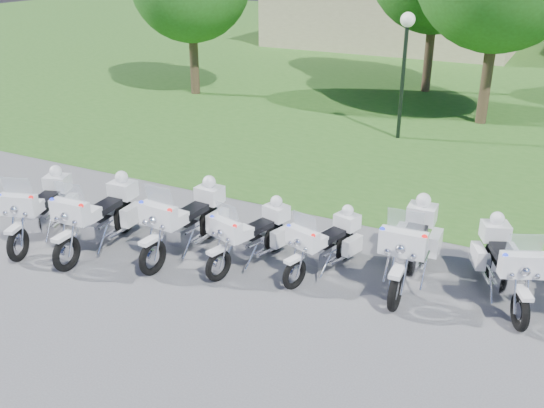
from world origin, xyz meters
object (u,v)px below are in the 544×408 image
at_px(motorcycle_0, 42,208).
at_px(motorcycle_5, 411,245).
at_px(motorcycle_2, 187,220).
at_px(motorcycle_4, 325,243).
at_px(motorcycle_1, 100,215).
at_px(lamp_post, 406,44).
at_px(motorcycle_3, 253,234).
at_px(motorcycle_6, 505,263).

xyz_separation_m(motorcycle_0, motorcycle_5, (7.28, 1.76, 0.04)).
height_order(motorcycle_2, motorcycle_4, motorcycle_2).
xyz_separation_m(motorcycle_0, motorcycle_1, (1.38, 0.22, 0.02)).
relative_size(motorcycle_5, lamp_post, 0.67).
distance_m(motorcycle_3, lamp_post, 9.57).
bearing_deg(motorcycle_1, motorcycle_2, -163.00).
xyz_separation_m(motorcycle_2, lamp_post, (1.54, 9.47, 2.23)).
relative_size(motorcycle_3, motorcycle_5, 0.82).
distance_m(motorcycle_1, motorcycle_5, 6.10).
height_order(motorcycle_2, motorcycle_3, motorcycle_2).
height_order(motorcycle_3, motorcycle_5, motorcycle_5).
bearing_deg(motorcycle_2, motorcycle_5, -163.88).
xyz_separation_m(motorcycle_0, motorcycle_2, (3.04, 0.84, 0.02)).
height_order(motorcycle_6, lamp_post, lamp_post).
bearing_deg(lamp_post, motorcycle_0, -113.97).
relative_size(motorcycle_2, motorcycle_5, 0.97).
bearing_deg(motorcycle_3, motorcycle_2, 22.99).
height_order(motorcycle_1, motorcycle_2, motorcycle_1).
xyz_separation_m(motorcycle_1, motorcycle_2, (1.66, 0.62, -0.00)).
relative_size(motorcycle_0, motorcycle_3, 1.11).
bearing_deg(motorcycle_6, motorcycle_1, -10.90).
relative_size(motorcycle_2, motorcycle_4, 1.23).
distance_m(motorcycle_0, motorcycle_2, 3.15).
height_order(motorcycle_0, motorcycle_3, motorcycle_0).
bearing_deg(lamp_post, motorcycle_2, -99.23).
bearing_deg(motorcycle_3, motorcycle_1, 29.97).
xyz_separation_m(motorcycle_3, motorcycle_6, (4.45, 0.91, 0.05)).
relative_size(motorcycle_0, motorcycle_1, 0.94).
relative_size(motorcycle_1, motorcycle_4, 1.23).
bearing_deg(motorcycle_4, motorcycle_2, 27.01).
bearing_deg(motorcycle_0, motorcycle_6, 174.26).
xyz_separation_m(motorcycle_4, motorcycle_5, (1.50, 0.40, 0.14)).
height_order(motorcycle_4, motorcycle_6, motorcycle_6).
distance_m(motorcycle_4, motorcycle_6, 3.14).
distance_m(motorcycle_2, lamp_post, 9.85).
bearing_deg(motorcycle_5, lamp_post, -75.37).
bearing_deg(motorcycle_4, motorcycle_3, 30.03).
bearing_deg(motorcycle_5, motorcycle_6, -176.47).
distance_m(motorcycle_3, motorcycle_6, 4.54).
xyz_separation_m(motorcycle_0, lamp_post, (4.58, 10.31, 2.25)).
height_order(motorcycle_4, motorcycle_5, motorcycle_5).
xyz_separation_m(motorcycle_3, motorcycle_4, (1.36, 0.34, -0.02)).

